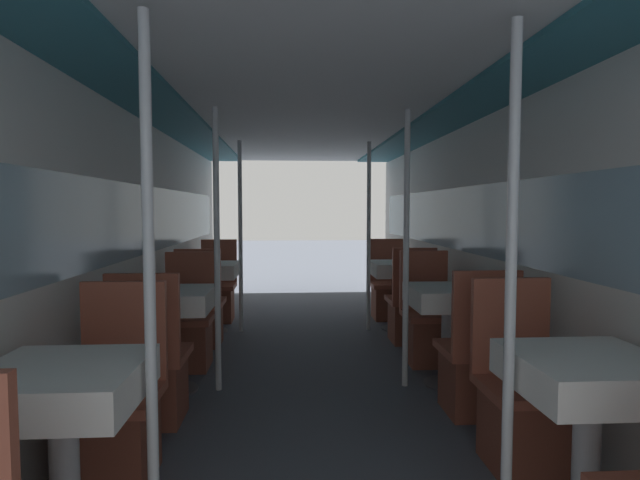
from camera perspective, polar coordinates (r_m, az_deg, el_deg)
name	(u,v)px	position (r m, az deg, el deg)	size (l,w,h in m)	color
wall_left	(130,245)	(4.17, -20.85, -0.51)	(0.05, 8.13, 2.09)	silver
wall_right	(484,243)	(4.29, 18.23, -0.35)	(0.05, 8.13, 2.09)	silver
ceiling_panel	(311,110)	(4.05, -1.05, 14.68)	(2.84, 8.13, 0.07)	silver
dining_table_left_0	(62,399)	(2.23, -27.36, -15.81)	(0.59, 0.59, 0.76)	#4C4C51
chair_left_far_0	(115,422)	(2.84, -22.36, -18.73)	(0.43, 0.43, 0.98)	brown
support_pole_left_0	(150,290)	(2.02, -18.91, -5.45)	(0.04, 0.04, 2.09)	silver
dining_table_left_1	(172,307)	(3.88, -16.59, -7.35)	(0.59, 0.59, 0.76)	#4C4C51
chair_left_near_1	(152,377)	(3.44, -18.65, -14.64)	(0.43, 0.43, 0.98)	brown
chair_left_far_1	(188,333)	(4.48, -14.88, -10.27)	(0.43, 0.43, 0.98)	brown
support_pole_left_1	(217,251)	(3.76, -11.70, -1.22)	(0.04, 0.04, 2.09)	silver
dining_table_left_2	(210,275)	(5.60, -12.47, -3.93)	(0.59, 0.59, 0.76)	#4C4C51
chair_left_near_2	(201,316)	(5.12, -13.39, -8.50)	(0.43, 0.43, 0.98)	brown
chair_left_far_2	(218,297)	(6.20, -11.63, -6.36)	(0.43, 0.43, 0.98)	brown
support_pole_left_2	(240,237)	(5.52, -9.08, 0.33)	(0.04, 0.04, 2.09)	silver
dining_table_right_0	(588,387)	(2.39, 28.34, -14.54)	(0.59, 0.59, 0.76)	#4C4C51
chair_right_far_0	(523,412)	(2.96, 22.15, -17.74)	(0.43, 0.43, 0.98)	brown
support_pole_right_0	(511,287)	(2.14, 20.97, -5.00)	(0.04, 0.04, 2.09)	silver
dining_table_right_1	(449,304)	(3.97, 14.52, -7.06)	(0.59, 0.59, 0.76)	#4C4C51
chair_right_near_1	(475,371)	(3.54, 17.31, -14.06)	(0.43, 0.43, 0.98)	brown
chair_right_far_1	(428,330)	(4.56, 12.25, -9.98)	(0.43, 0.43, 0.98)	brown
support_pole_right_1	(406,250)	(3.82, 9.82, -1.11)	(0.04, 0.04, 2.09)	silver
dining_table_right_2	(398,273)	(5.67, 8.92, -3.80)	(0.59, 0.59, 0.76)	#4C4C51
chair_right_near_2	(410,314)	(5.19, 10.22, -8.29)	(0.43, 0.43, 0.98)	brown
chair_right_far_2	(388,295)	(6.26, 7.78, -6.22)	(0.43, 0.43, 0.98)	brown
support_pole_right_2	(369,237)	(5.57, 5.58, 0.39)	(0.04, 0.04, 2.09)	silver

